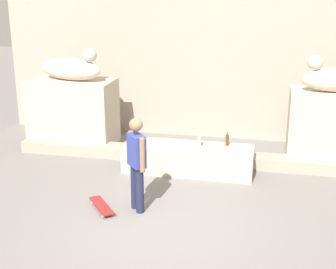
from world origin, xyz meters
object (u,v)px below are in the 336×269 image
at_px(skateboard, 102,206).
at_px(bottle_clear, 199,140).
at_px(skater, 137,160).
at_px(bottle_brown, 227,140).
at_px(statue_reclining_left, 72,68).

height_order(skateboard, bottle_clear, bottle_clear).
xyz_separation_m(skater, bottle_brown, (1.33, 2.18, -0.25)).
bearing_deg(bottle_brown, skateboard, -130.41).
xyz_separation_m(statue_reclining_left, bottle_brown, (3.74, -0.90, -1.21)).
distance_m(skateboard, bottle_brown, 3.07).
height_order(skater, bottle_brown, skater).
height_order(statue_reclining_left, bottle_clear, statue_reclining_left).
bearing_deg(skater, skateboard, 59.09).
bearing_deg(bottle_clear, skater, -111.10).
bearing_deg(skateboard, bottle_brown, -79.07).
height_order(statue_reclining_left, skateboard, statue_reclining_left).
bearing_deg(bottle_clear, bottle_brown, 17.55).
distance_m(skateboard, bottle_clear, 2.61).
distance_m(skater, bottle_brown, 2.57).
distance_m(statue_reclining_left, skateboard, 4.08).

